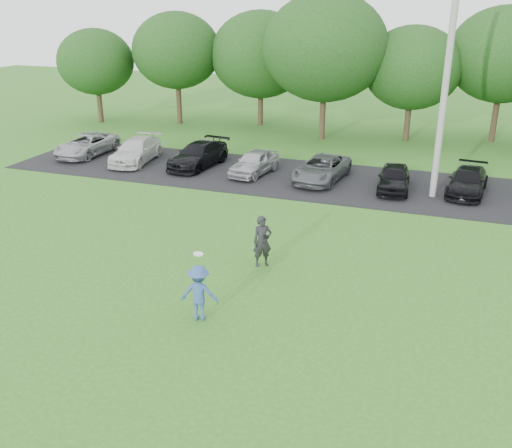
{
  "coord_description": "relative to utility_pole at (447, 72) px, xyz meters",
  "views": [
    {
      "loc": [
        5.73,
        -12.86,
        8.17
      ],
      "look_at": [
        0.0,
        3.5,
        1.3
      ],
      "focal_mm": 40.0,
      "sensor_mm": 36.0,
      "label": 1
    }
  ],
  "objects": [
    {
      "name": "tree_row",
      "position": [
        -3.68,
        10.47,
        -0.47
      ],
      "size": [
        42.39,
        9.85,
        8.64
      ],
      "color": "#38281C",
      "rests_on": "ground"
    },
    {
      "name": "camera_bystander",
      "position": [
        -4.86,
        -9.11,
        -4.52
      ],
      "size": [
        0.75,
        0.69,
        1.72
      ],
      "color": "black",
      "rests_on": "ground"
    },
    {
      "name": "ground",
      "position": [
        -5.2,
        -12.29,
        -5.38
      ],
      "size": [
        100.0,
        100.0,
        0.0
      ],
      "primitive_type": "plane",
      "color": "#2C6B1E",
      "rests_on": "ground"
    },
    {
      "name": "parking_lot",
      "position": [
        -5.2,
        0.71,
        -5.36
      ],
      "size": [
        32.0,
        6.5,
        0.03
      ],
      "primitive_type": "cube",
      "color": "black",
      "rests_on": "ground"
    },
    {
      "name": "parked_cars",
      "position": [
        -6.62,
        0.81,
        -4.76
      ],
      "size": [
        28.51,
        4.67,
        1.23
      ],
      "color": "#A2A4A9",
      "rests_on": "parking_lot"
    },
    {
      "name": "frisbee_player",
      "position": [
        -5.4,
        -12.85,
        -4.58
      ],
      "size": [
        1.12,
        0.78,
        1.96
      ],
      "color": "#32528F",
      "rests_on": "ground"
    },
    {
      "name": "utility_pole",
      "position": [
        0.0,
        0.0,
        0.0
      ],
      "size": [
        0.28,
        0.28,
        10.76
      ],
      "primitive_type": "cylinder",
      "color": "#979893",
      "rests_on": "ground"
    }
  ]
}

